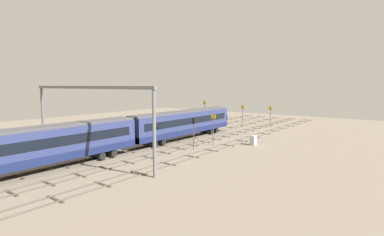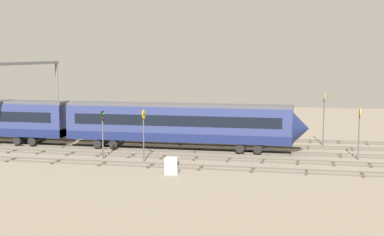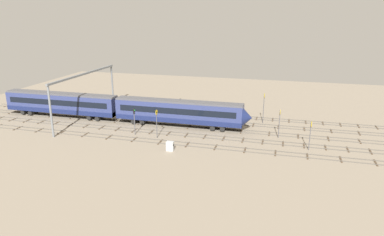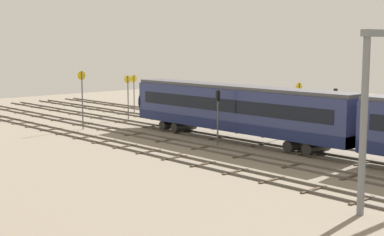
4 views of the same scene
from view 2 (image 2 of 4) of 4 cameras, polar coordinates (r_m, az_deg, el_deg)
ground_plane at (r=60.24m, az=-1.82°, el=-3.24°), size 104.14×104.14×0.00m
track_near_foreground at (r=51.84m, az=-4.17°, el=-4.76°), size 88.14×2.40×0.16m
track_second_near at (r=56.01m, az=-2.91°, el=-3.91°), size 88.14×2.40×0.16m
track_with_train at (r=60.22m, az=-1.82°, el=-3.17°), size 88.14×2.40×0.16m
track_second_far at (r=64.46m, az=-0.88°, el=-2.53°), size 88.14×2.40×0.16m
track_far_background at (r=68.72m, az=-0.05°, el=-1.97°), size 88.14×2.40×0.16m
train at (r=63.53m, az=-11.84°, el=-0.44°), size 50.40×3.24×4.80m
overhead_gantry at (r=66.39m, az=-17.63°, el=3.56°), size 0.40×22.86×9.25m
speed_sign_mid_trackside at (r=56.53m, az=16.50°, el=-0.85°), size 0.14×0.88×4.99m
speed_sign_far_trackside at (r=53.42m, az=-4.89°, el=-1.04°), size 0.14×0.88×4.95m
speed_sign_distant_end at (r=64.20m, az=13.15°, el=0.56°), size 0.14×0.89×5.87m
signal_light_trackside_approach at (r=55.39m, az=-8.99°, el=-0.97°), size 0.31×0.32×4.67m
signal_light_trackside_departure at (r=62.29m, az=-1.22°, el=-0.07°), size 0.31×0.32×4.69m
relay_cabinet at (r=48.08m, az=-2.05°, el=-4.82°), size 1.13×0.74×1.48m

